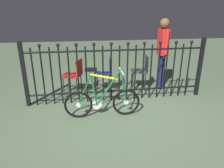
{
  "coord_description": "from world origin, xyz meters",
  "views": [
    {
      "loc": [
        -0.73,
        -3.2,
        1.81
      ],
      "look_at": [
        -0.2,
        0.21,
        0.55
      ],
      "focal_mm": 32.17,
      "sensor_mm": 36.0,
      "label": 1
    }
  ],
  "objects_px": {
    "chair_red": "(75,73)",
    "person_visitor": "(163,48)",
    "chair_navy": "(106,71)",
    "bicycle": "(102,100)",
    "chair_charcoal": "(142,69)"
  },
  "relations": [
    {
      "from": "bicycle",
      "to": "chair_navy",
      "type": "relative_size",
      "value": 1.61
    },
    {
      "from": "chair_red",
      "to": "person_visitor",
      "type": "relative_size",
      "value": 0.49
    },
    {
      "from": "chair_charcoal",
      "to": "person_visitor",
      "type": "relative_size",
      "value": 0.5
    },
    {
      "from": "chair_navy",
      "to": "person_visitor",
      "type": "bearing_deg",
      "value": 2.34
    },
    {
      "from": "chair_red",
      "to": "person_visitor",
      "type": "bearing_deg",
      "value": 1.8
    },
    {
      "from": "bicycle",
      "to": "chair_red",
      "type": "xyz_separation_m",
      "value": [
        -0.49,
        1.17,
        0.17
      ]
    },
    {
      "from": "bicycle",
      "to": "chair_charcoal",
      "type": "relative_size",
      "value": 1.64
    },
    {
      "from": "chair_charcoal",
      "to": "person_visitor",
      "type": "bearing_deg",
      "value": 3.14
    },
    {
      "from": "chair_charcoal",
      "to": "chair_navy",
      "type": "distance_m",
      "value": 0.87
    },
    {
      "from": "chair_navy",
      "to": "chair_charcoal",
      "type": "bearing_deg",
      "value": 1.89
    },
    {
      "from": "bicycle",
      "to": "chair_charcoal",
      "type": "distance_m",
      "value": 1.63
    },
    {
      "from": "person_visitor",
      "to": "chair_navy",
      "type": "bearing_deg",
      "value": -177.66
    },
    {
      "from": "chair_charcoal",
      "to": "person_visitor",
      "type": "xyz_separation_m",
      "value": [
        0.49,
        0.03,
        0.48
      ]
    },
    {
      "from": "chair_charcoal",
      "to": "bicycle",
      "type": "bearing_deg",
      "value": -131.92
    },
    {
      "from": "bicycle",
      "to": "chair_navy",
      "type": "distance_m",
      "value": 1.21
    }
  ]
}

